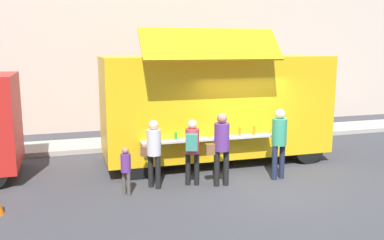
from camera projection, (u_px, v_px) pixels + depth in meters
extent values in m
plane|color=#38383D|center=(264.00, 187.00, 9.68)|extent=(60.00, 60.00, 0.00)
cube|color=#9E998E|center=(71.00, 147.00, 13.26)|extent=(28.00, 1.60, 0.15)
cube|color=beige|center=(89.00, 2.00, 16.34)|extent=(32.00, 2.40, 10.05)
cube|color=gold|center=(215.00, 104.00, 11.69)|extent=(6.32, 2.44, 2.71)
cube|color=gold|center=(212.00, 44.00, 9.77)|extent=(3.47, 0.79, 0.78)
cube|color=black|center=(206.00, 98.00, 10.40)|extent=(3.29, 0.14, 1.22)
cube|color=#B7B7BC|center=(209.00, 139.00, 10.37)|extent=(3.47, 0.39, 0.05)
cylinder|color=orange|center=(160.00, 137.00, 10.04)|extent=(0.06, 0.06, 0.20)
cylinder|color=green|center=(176.00, 136.00, 10.17)|extent=(0.07, 0.07, 0.18)
cylinder|color=red|center=(194.00, 135.00, 10.19)|extent=(0.07, 0.07, 0.19)
cylinder|color=yellow|center=(209.00, 135.00, 10.29)|extent=(0.07, 0.07, 0.19)
cylinder|color=orange|center=(224.00, 133.00, 10.46)|extent=(0.06, 0.06, 0.19)
cylinder|color=orange|center=(240.00, 132.00, 10.56)|extent=(0.07, 0.07, 0.23)
cylinder|color=orange|center=(254.00, 130.00, 10.67)|extent=(0.07, 0.07, 0.23)
cube|color=black|center=(310.00, 84.00, 12.47)|extent=(0.10, 2.02, 1.19)
cylinder|color=black|center=(273.00, 133.00, 13.57)|extent=(0.90, 0.28, 0.90)
cylinder|color=black|center=(308.00, 147.00, 11.61)|extent=(0.90, 0.28, 0.90)
cylinder|color=black|center=(125.00, 143.00, 12.20)|extent=(0.90, 0.28, 0.90)
cylinder|color=black|center=(136.00, 161.00, 10.24)|extent=(0.90, 0.28, 0.90)
cube|color=black|center=(15.00, 106.00, 10.27)|extent=(0.10, 1.79, 0.92)
cylinder|color=black|center=(1.00, 152.00, 11.26)|extent=(0.84, 0.26, 0.84)
cylinder|color=#2E6139|center=(293.00, 123.00, 15.22)|extent=(0.60, 0.60, 0.91)
cylinder|color=black|center=(217.00, 168.00, 9.68)|extent=(0.14, 0.14, 0.86)
cylinder|color=black|center=(226.00, 168.00, 9.73)|extent=(0.14, 0.14, 0.86)
cylinder|color=#582C74|center=(222.00, 137.00, 9.57)|extent=(0.36, 0.36, 0.65)
sphere|color=#A46B54|center=(222.00, 118.00, 9.49)|extent=(0.24, 0.24, 0.24)
cube|color=brown|center=(210.00, 149.00, 9.55)|extent=(0.22, 0.16, 0.25)
cylinder|color=black|center=(188.00, 169.00, 9.76)|extent=(0.12, 0.12, 0.78)
cylinder|color=black|center=(197.00, 169.00, 9.75)|extent=(0.12, 0.12, 0.78)
cylinder|color=#AE3742|center=(192.00, 141.00, 9.64)|extent=(0.32, 0.32, 0.59)
sphere|color=beige|center=(192.00, 124.00, 9.57)|extent=(0.22, 0.22, 0.22)
cube|color=#347D69|center=(192.00, 142.00, 9.39)|extent=(0.31, 0.25, 0.38)
cylinder|color=black|center=(151.00, 171.00, 9.62)|extent=(0.13, 0.13, 0.79)
cylinder|color=black|center=(158.00, 172.00, 9.50)|extent=(0.13, 0.13, 0.79)
cylinder|color=silver|center=(154.00, 142.00, 9.44)|extent=(0.33, 0.33, 0.60)
sphere|color=beige|center=(154.00, 125.00, 9.36)|extent=(0.22, 0.22, 0.22)
cube|color=brown|center=(145.00, 151.00, 9.62)|extent=(0.23, 0.24, 0.23)
cylinder|color=#1D233B|center=(275.00, 163.00, 10.15)|extent=(0.14, 0.14, 0.87)
cylinder|color=#1D233B|center=(282.00, 161.00, 10.26)|extent=(0.14, 0.14, 0.87)
cylinder|color=#308663|center=(279.00, 132.00, 10.07)|extent=(0.36, 0.36, 0.66)
sphere|color=beige|center=(280.00, 114.00, 9.99)|extent=(0.24, 0.24, 0.24)
cylinder|color=#4D4540|center=(124.00, 183.00, 9.16)|extent=(0.09, 0.09, 0.54)
cylinder|color=#4D4540|center=(129.00, 184.00, 9.07)|extent=(0.09, 0.09, 0.54)
cylinder|color=#5B2C75|center=(126.00, 163.00, 9.03)|extent=(0.22, 0.22, 0.41)
sphere|color=#986A53|center=(125.00, 150.00, 8.98)|extent=(0.15, 0.15, 0.15)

